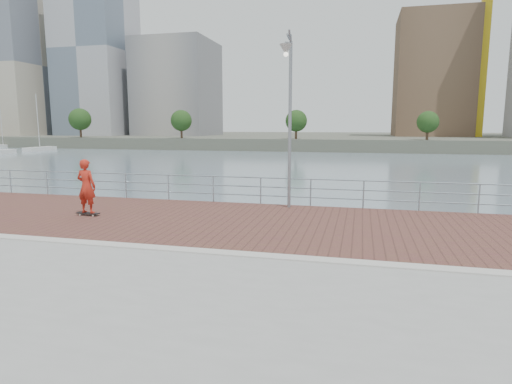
# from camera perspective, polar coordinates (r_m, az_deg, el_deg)

# --- Properties ---
(water) EXTENTS (400.00, 400.00, 0.00)m
(water) POSITION_cam_1_polar(r_m,az_deg,el_deg) (11.57, -2.48, -17.92)
(water) COLOR slate
(water) RESTS_ON ground
(brick_lane) EXTENTS (40.00, 6.80, 0.02)m
(brick_lane) POSITION_cam_1_polar(r_m,az_deg,el_deg) (14.19, 1.54, -4.19)
(brick_lane) COLOR brown
(brick_lane) RESTS_ON seawall
(curb) EXTENTS (40.00, 0.40, 0.06)m
(curb) POSITION_cam_1_polar(r_m,az_deg,el_deg) (10.81, -2.55, -8.27)
(curb) COLOR #B7B5AD
(curb) RESTS_ON seawall
(far_shore) EXTENTS (320.00, 95.00, 2.50)m
(far_shore) POSITION_cam_1_polar(r_m,az_deg,el_deg) (132.50, 12.59, 6.93)
(far_shore) COLOR #4C5142
(far_shore) RESTS_ON ground
(guardrail) EXTENTS (39.06, 0.06, 1.13)m
(guardrail) POSITION_cam_1_polar(r_m,az_deg,el_deg) (17.34, 3.93, 0.48)
(guardrail) COLOR #8C9EA8
(guardrail) RESTS_ON brick_lane
(street_lamp) EXTENTS (0.46, 1.35, 6.35)m
(street_lamp) POSITION_cam_1_polar(r_m,az_deg,el_deg) (16.22, 4.33, 13.44)
(street_lamp) COLOR gray
(street_lamp) RESTS_ON brick_lane
(skateboard) EXTENTS (0.86, 0.25, 0.10)m
(skateboard) POSITION_cam_1_polar(r_m,az_deg,el_deg) (16.47, -21.49, -2.67)
(skateboard) COLOR black
(skateboard) RESTS_ON brick_lane
(skateboarder) EXTENTS (0.72, 0.49, 1.94)m
(skateboarder) POSITION_cam_1_polar(r_m,az_deg,el_deg) (16.32, -21.68, 0.71)
(skateboarder) COLOR #B52518
(skateboarder) RESTS_ON skateboard
(skyline) EXTENTS (233.00, 41.00, 62.02)m
(skyline) POSITION_cam_1_polar(r_m,az_deg,el_deg) (117.97, 26.35, 17.77)
(skyline) COLOR #ADA38E
(skyline) RESTS_ON far_shore
(shoreline_trees) EXTENTS (109.95, 4.97, 6.62)m
(shoreline_trees) POSITION_cam_1_polar(r_m,az_deg,el_deg) (87.93, 5.14, 9.57)
(shoreline_trees) COLOR #473323
(shoreline_trees) RESTS_ON far_shore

